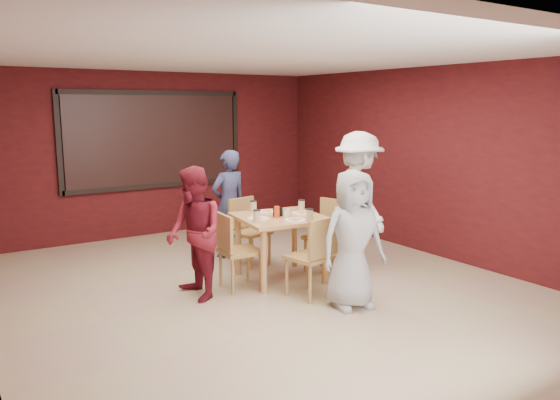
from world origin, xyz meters
TOP-DOWN VIEW (x-y plane):
  - floor at (0.00, 0.00)m, footprint 7.00×7.00m
  - window_blinds at (0.00, 3.45)m, footprint 3.00×0.02m
  - dining_table at (0.42, 0.18)m, footprint 1.18×1.18m
  - chair_front at (0.36, -0.64)m, footprint 0.54×0.54m
  - chair_back at (0.42, 1.03)m, footprint 0.54×0.54m
  - chair_left at (-0.28, 0.14)m, footprint 0.49×0.49m
  - chair_right at (1.17, 0.12)m, footprint 0.58×0.58m
  - diner_front at (0.54, -1.09)m, footprint 0.83×0.62m
  - diner_back at (0.38, 1.50)m, footprint 0.62×0.45m
  - diner_left at (-0.80, 0.12)m, footprint 0.61×0.77m
  - diner_right at (1.69, 0.13)m, footprint 0.97×1.35m

SIDE VIEW (x-z plane):
  - floor at x=0.00m, z-range 0.00..0.00m
  - chair_back at x=0.42m, z-range 0.06..1.00m
  - chair_left at x=-0.28m, z-range 0.06..1.01m
  - chair_front at x=0.36m, z-range 0.06..1.03m
  - chair_right at x=1.17m, z-range 0.06..1.04m
  - dining_table at x=0.42m, z-range 0.23..1.22m
  - diner_front at x=0.54m, z-range 0.00..1.55m
  - diner_left at x=-0.80m, z-range 0.00..1.55m
  - diner_back at x=0.38m, z-range 0.00..1.59m
  - diner_right at x=1.69m, z-range 0.00..1.88m
  - window_blinds at x=0.00m, z-range 0.90..2.40m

